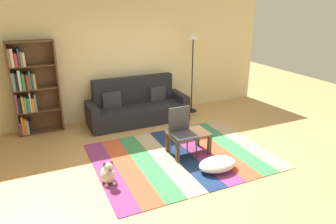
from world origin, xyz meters
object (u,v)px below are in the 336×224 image
at_px(dog, 108,173).
at_px(coffee_table, 188,137).
at_px(folding_chair, 181,128).
at_px(couch, 137,107).
at_px(tv_remote, 185,133).
at_px(standing_lamp, 193,46).
at_px(bookshelf, 30,88).
at_px(pouf, 218,164).

bearing_deg(dog, coffee_table, 12.17).
bearing_deg(folding_chair, couch, 151.85).
height_order(tv_remote, folding_chair, folding_chair).
bearing_deg(folding_chair, dog, -109.84).
xyz_separation_m(dog, folding_chair, (1.42, 0.32, 0.37)).
bearing_deg(couch, tv_remote, -82.61).
height_order(coffee_table, tv_remote, tv_remote).
xyz_separation_m(dog, standing_lamp, (2.74, 2.33, 1.46)).
bearing_deg(folding_chair, bookshelf, -166.16).
relative_size(bookshelf, standing_lamp, 0.99).
distance_m(standing_lamp, folding_chair, 2.64).
bearing_deg(coffee_table, folding_chair, -171.91).
bearing_deg(coffee_table, dog, -167.83).
relative_size(bookshelf, coffee_table, 2.67).
relative_size(coffee_table, tv_remote, 4.79).
distance_m(coffee_table, tv_remote, 0.10).
height_order(bookshelf, coffee_table, bookshelf).
distance_m(coffee_table, standing_lamp, 2.64).
bearing_deg(standing_lamp, couch, -177.18).
height_order(bookshelf, standing_lamp, standing_lamp).
bearing_deg(standing_lamp, dog, -139.67).
distance_m(bookshelf, folding_chair, 3.24).
xyz_separation_m(dog, tv_remote, (1.52, 0.35, 0.26)).
xyz_separation_m(pouf, folding_chair, (-0.31, 0.72, 0.42)).
relative_size(coffee_table, standing_lamp, 0.37).
xyz_separation_m(bookshelf, standing_lamp, (3.64, -0.21, 0.65)).
bearing_deg(dog, bookshelf, 109.55).
relative_size(couch, standing_lamp, 1.16).
bearing_deg(coffee_table, standing_lamp, 59.68).
relative_size(coffee_table, pouf, 1.09).
distance_m(coffee_table, folding_chair, 0.26).
bearing_deg(tv_remote, pouf, -67.48).
bearing_deg(coffee_table, pouf, -78.34).
relative_size(dog, tv_remote, 2.65).
height_order(pouf, tv_remote, tv_remote).
bearing_deg(folding_chair, standing_lamp, 114.27).
xyz_separation_m(coffee_table, tv_remote, (-0.06, 0.01, 0.09)).
distance_m(couch, pouf, 2.70).
relative_size(standing_lamp, folding_chair, 2.16).
bearing_deg(coffee_table, tv_remote, 168.12).
bearing_deg(folding_chair, tv_remote, 76.11).
xyz_separation_m(couch, dog, (-1.28, -2.26, -0.18)).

